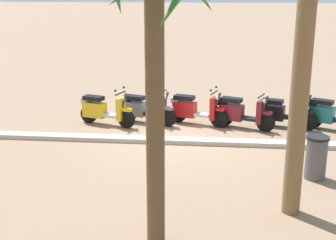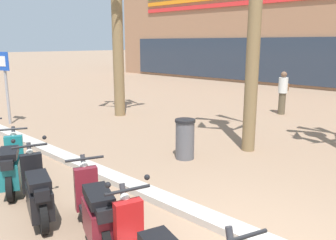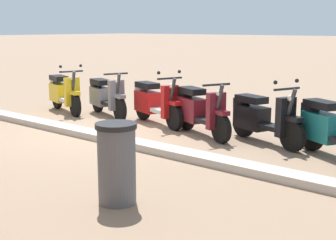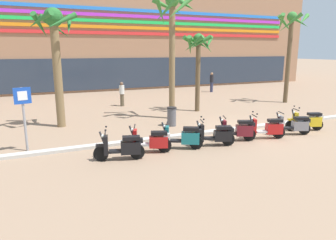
% 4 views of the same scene
% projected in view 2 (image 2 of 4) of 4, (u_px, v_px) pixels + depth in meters
% --- Properties ---
extents(scooter_teal_tail_end, '(1.65, 0.97, 1.04)m').
position_uv_depth(scooter_teal_tail_end, '(12.00, 166.00, 6.38)').
color(scooter_teal_tail_end, black).
rests_on(scooter_teal_tail_end, ground).
extents(scooter_black_mid_front, '(1.71, 0.81, 1.17)m').
position_uv_depth(scooter_black_mid_front, '(37.00, 192.00, 5.34)').
color(scooter_black_mid_front, black).
rests_on(scooter_black_mid_front, ground).
extents(scooter_maroon_mid_rear, '(1.67, 0.88, 1.04)m').
position_uv_depth(scooter_maroon_mid_rear, '(95.00, 211.00, 4.68)').
color(scooter_maroon_mid_rear, black).
rests_on(scooter_maroon_mid_rear, ground).
extents(crossing_sign, '(0.59, 0.18, 2.40)m').
position_uv_depth(crossing_sign, '(5.00, 79.00, 11.36)').
color(crossing_sign, '#939399').
rests_on(crossing_sign, ground).
extents(palm_tree_far_corner, '(2.23, 2.18, 5.63)m').
position_uv_depth(palm_tree_far_corner, '(116.00, 2.00, 12.21)').
color(palm_tree_far_corner, olive).
rests_on(palm_tree_far_corner, ground).
extents(pedestrian_strolling_near_curb, '(0.34, 0.46, 1.63)m').
position_uv_depth(pedestrian_strolling_near_curb, '(283.00, 92.00, 13.11)').
color(pedestrian_strolling_near_curb, brown).
rests_on(pedestrian_strolling_near_curb, ground).
extents(litter_bin, '(0.48, 0.48, 0.95)m').
position_uv_depth(litter_bin, '(185.00, 139.00, 8.12)').
color(litter_bin, '#56565B').
rests_on(litter_bin, ground).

